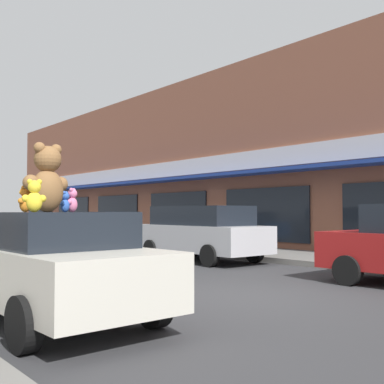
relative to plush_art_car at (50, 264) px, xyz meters
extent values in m
plane|color=#333335|center=(3.37, -0.24, -0.78)|extent=(260.00, 260.00, 0.00)
cube|color=brown|center=(17.85, 11.27, 3.00)|extent=(13.82, 37.87, 7.57)
cube|color=navy|center=(10.44, 11.27, 2.18)|extent=(1.00, 31.81, 0.12)
cube|color=silver|center=(10.89, 11.27, 2.73)|extent=(0.08, 30.29, 0.70)
cube|color=black|center=(10.90, 5.86, 0.62)|extent=(0.06, 4.11, 2.00)
cube|color=black|center=(10.90, 11.27, 0.62)|extent=(0.06, 4.11, 2.00)
cube|color=black|center=(10.90, 16.68, 0.62)|extent=(0.06, 4.11, 2.00)
cube|color=black|center=(10.90, 22.09, 0.62)|extent=(0.06, 4.11, 2.00)
cube|color=black|center=(10.90, 27.49, 0.62)|extent=(0.06, 4.11, 2.00)
cube|color=beige|center=(0.00, 0.00, -0.12)|extent=(1.83, 4.07, 0.71)
cube|color=black|center=(0.00, 0.00, 0.47)|extent=(1.58, 2.25, 0.47)
cylinder|color=black|center=(0.82, 1.27, -0.48)|extent=(0.21, 0.62, 0.61)
cylinder|color=black|center=(-0.82, -1.27, -0.48)|extent=(0.21, 0.62, 0.61)
cylinder|color=black|center=(0.88, -1.23, -0.48)|extent=(0.21, 0.62, 0.61)
ellipsoid|color=olive|center=(0.01, 0.15, 1.00)|extent=(0.54, 0.48, 0.60)
sphere|color=olive|center=(0.01, 0.15, 1.45)|extent=(0.45, 0.45, 0.38)
sphere|color=olive|center=(0.15, 0.18, 1.60)|extent=(0.19, 0.19, 0.16)
sphere|color=olive|center=(-0.12, 0.12, 1.60)|extent=(0.19, 0.19, 0.16)
sphere|color=tan|center=(-0.02, 0.31, 1.43)|extent=(0.17, 0.17, 0.14)
sphere|color=olive|center=(0.24, 0.24, 1.11)|extent=(0.26, 0.26, 0.22)
sphere|color=olive|center=(-0.23, 0.13, 1.11)|extent=(0.26, 0.26, 0.22)
ellipsoid|color=blue|center=(0.45, 0.52, 0.80)|extent=(0.20, 0.20, 0.20)
sphere|color=blue|center=(0.45, 0.52, 0.95)|extent=(0.18, 0.18, 0.13)
sphere|color=blue|center=(0.48, 0.55, 1.00)|extent=(0.07, 0.07, 0.05)
sphere|color=blue|center=(0.42, 0.49, 1.00)|extent=(0.07, 0.07, 0.05)
sphere|color=#548DFF|center=(0.41, 0.56, 0.94)|extent=(0.07, 0.07, 0.05)
sphere|color=blue|center=(0.50, 0.59, 0.84)|extent=(0.10, 0.10, 0.07)
sphere|color=blue|center=(0.39, 0.47, 0.84)|extent=(0.10, 0.10, 0.07)
ellipsoid|color=pink|center=(0.60, 0.58, 0.82)|extent=(0.23, 0.23, 0.23)
sphere|color=pink|center=(0.60, 0.58, 0.99)|extent=(0.21, 0.21, 0.15)
sphere|color=pink|center=(0.64, 0.61, 1.05)|extent=(0.09, 0.09, 0.06)
sphere|color=pink|center=(0.56, 0.54, 1.05)|extent=(0.09, 0.09, 0.06)
sphere|color=#FFA3DA|center=(0.55, 0.62, 0.98)|extent=(0.08, 0.08, 0.06)
sphere|color=pink|center=(0.66, 0.65, 0.86)|extent=(0.12, 0.12, 0.08)
sphere|color=pink|center=(0.52, 0.52, 0.86)|extent=(0.12, 0.12, 0.08)
ellipsoid|color=yellow|center=(-0.60, -0.96, 0.82)|extent=(0.20, 0.18, 0.24)
sphere|color=yellow|center=(-0.60, -0.96, 0.99)|extent=(0.17, 0.17, 0.15)
sphere|color=yellow|center=(-0.55, -0.97, 1.05)|extent=(0.07, 0.07, 0.06)
sphere|color=yellow|center=(-0.66, -0.95, 1.05)|extent=(0.07, 0.07, 0.06)
sphere|color=#FFFF4D|center=(-0.59, -0.90, 0.99)|extent=(0.06, 0.06, 0.06)
sphere|color=yellow|center=(-0.51, -0.96, 0.86)|extent=(0.10, 0.10, 0.09)
sphere|color=yellow|center=(-0.70, -0.93, 0.86)|extent=(0.10, 0.10, 0.09)
ellipsoid|color=orange|center=(-0.24, 0.30, 0.82)|extent=(0.23, 0.23, 0.23)
sphere|color=orange|center=(-0.24, 0.30, 0.99)|extent=(0.21, 0.21, 0.15)
sphere|color=orange|center=(-0.20, 0.34, 1.05)|extent=(0.09, 0.09, 0.06)
sphere|color=orange|center=(-0.28, 0.27, 1.05)|extent=(0.09, 0.09, 0.06)
sphere|color=#FFBA41|center=(-0.28, 0.35, 0.98)|extent=(0.08, 0.08, 0.06)
sphere|color=orange|center=(-0.18, 0.38, 0.86)|extent=(0.12, 0.12, 0.08)
sphere|color=orange|center=(-0.32, 0.25, 0.86)|extent=(0.12, 0.12, 0.08)
ellipsoid|color=white|center=(0.33, 0.78, 0.80)|extent=(0.18, 0.17, 0.19)
sphere|color=white|center=(0.33, 0.78, 0.94)|extent=(0.15, 0.15, 0.12)
sphere|color=white|center=(0.37, 0.77, 0.98)|extent=(0.07, 0.07, 0.05)
sphere|color=white|center=(0.29, 0.80, 0.98)|extent=(0.07, 0.07, 0.05)
sphere|color=white|center=(0.35, 0.83, 0.93)|extent=(0.06, 0.06, 0.05)
sphere|color=white|center=(0.41, 0.77, 0.83)|extent=(0.09, 0.09, 0.07)
sphere|color=white|center=(0.27, 0.82, 0.83)|extent=(0.09, 0.09, 0.07)
cylinder|color=black|center=(5.95, -0.80, -0.48)|extent=(0.20, 0.61, 0.61)
cube|color=#B7B7BC|center=(6.86, 4.83, -0.08)|extent=(1.81, 4.48, 0.78)
cube|color=black|center=(6.86, 4.83, 0.60)|extent=(1.59, 3.17, 0.58)
cylinder|color=black|center=(5.97, 6.22, -0.48)|extent=(0.20, 0.61, 0.61)
cylinder|color=black|center=(7.74, 6.22, -0.48)|extent=(0.20, 0.61, 0.61)
cylinder|color=black|center=(5.97, 3.44, -0.48)|extent=(0.20, 0.61, 0.61)
cylinder|color=black|center=(7.74, 3.44, -0.48)|extent=(0.20, 0.61, 0.61)
cube|color=#1E4793|center=(6.86, 10.87, -0.13)|extent=(1.79, 4.56, 0.69)
cube|color=black|center=(6.86, 10.87, 0.46)|extent=(1.57, 3.02, 0.50)
cylinder|color=black|center=(5.98, 12.28, -0.48)|extent=(0.20, 0.61, 0.61)
cylinder|color=black|center=(7.73, 12.28, -0.48)|extent=(0.20, 0.61, 0.61)
cylinder|color=black|center=(5.98, 9.45, -0.48)|extent=(0.20, 0.61, 0.61)
cylinder|color=black|center=(7.73, 9.45, -0.48)|extent=(0.20, 0.61, 0.61)
camera|label=1|loc=(-2.71, -6.35, 0.71)|focal=45.00mm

